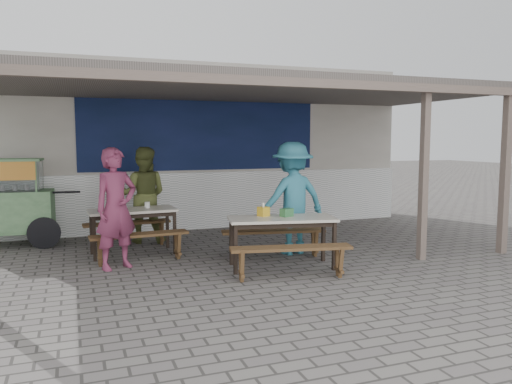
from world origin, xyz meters
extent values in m
plane|color=#5F5B56|center=(0.00, 0.00, 0.00)|extent=(60.00, 60.00, 0.00)
cube|color=beige|center=(0.00, 3.60, 1.75)|extent=(9.00, 1.20, 3.50)
cube|color=white|center=(0.00, 2.97, 0.60)|extent=(9.00, 0.10, 1.20)
cube|color=#101B4F|center=(-0.20, 2.98, 2.05)|extent=(5.00, 0.03, 1.60)
cube|color=#57504B|center=(0.00, 1.00, 2.75)|extent=(9.00, 4.20, 0.12)
cube|color=#716055|center=(0.00, -1.05, 2.65)|extent=(9.00, 0.12, 0.12)
cube|color=#716055|center=(3.90, -1.00, 1.35)|extent=(0.12, 0.12, 2.70)
cube|color=#716055|center=(2.35, -0.90, 1.35)|extent=(0.11, 0.11, 2.70)
cube|color=beige|center=(-1.88, 1.05, 0.73)|extent=(1.42, 0.71, 0.04)
cube|color=black|center=(-1.88, 1.05, 0.67)|extent=(1.32, 0.61, 0.06)
cube|color=black|center=(-2.50, 0.75, 0.35)|extent=(0.05, 0.05, 0.71)
cube|color=black|center=(-1.24, 0.82, 0.35)|extent=(0.05, 0.05, 0.71)
cube|color=black|center=(-2.53, 1.27, 0.35)|extent=(0.05, 0.05, 0.71)
cube|color=black|center=(-1.26, 1.34, 0.35)|extent=(0.05, 0.05, 0.71)
cube|color=brown|center=(-1.85, 0.45, 0.43)|extent=(1.50, 0.36, 0.04)
cube|color=brown|center=(-2.44, 0.42, 0.21)|extent=(0.06, 0.28, 0.41)
cube|color=brown|center=(-1.26, 0.48, 0.21)|extent=(0.06, 0.28, 0.41)
cube|color=brown|center=(-1.91, 1.64, 0.43)|extent=(1.50, 0.36, 0.04)
cube|color=brown|center=(-2.51, 1.61, 0.21)|extent=(0.06, 0.28, 0.41)
cube|color=brown|center=(-1.32, 1.67, 0.21)|extent=(0.06, 0.28, 0.41)
cube|color=beige|center=(0.08, -0.60, 0.73)|extent=(1.66, 0.97, 0.04)
cube|color=black|center=(0.08, -0.60, 0.67)|extent=(1.54, 0.85, 0.06)
cube|color=black|center=(-0.68, -0.73, 0.35)|extent=(0.05, 0.05, 0.71)
cube|color=black|center=(0.73, -1.01, 0.35)|extent=(0.05, 0.05, 0.71)
cube|color=black|center=(-0.57, -0.19, 0.35)|extent=(0.05, 0.05, 0.71)
cube|color=black|center=(0.83, -0.47, 0.35)|extent=(0.05, 0.05, 0.71)
cube|color=brown|center=(-0.05, -1.22, 0.43)|extent=(1.68, 0.60, 0.04)
cube|color=brown|center=(-0.71, -1.08, 0.21)|extent=(0.10, 0.28, 0.41)
cube|color=brown|center=(0.62, -1.35, 0.21)|extent=(0.10, 0.28, 0.41)
cube|color=brown|center=(0.20, 0.02, 0.43)|extent=(1.68, 0.60, 0.04)
cube|color=brown|center=(-0.46, 0.15, 0.21)|extent=(0.10, 0.28, 0.41)
cube|color=brown|center=(0.87, -0.12, 0.21)|extent=(0.10, 0.28, 0.41)
cube|color=#76A970|center=(-3.80, 2.40, 0.64)|extent=(1.38, 0.79, 0.69)
cube|color=#76A970|center=(-3.80, 2.40, 0.28)|extent=(1.33, 0.75, 0.05)
cylinder|color=black|center=(-3.28, 1.99, 0.28)|extent=(0.56, 0.09, 0.55)
cube|color=silver|center=(-3.85, 2.40, 1.26)|extent=(1.13, 0.67, 0.54)
cube|color=#76A970|center=(-3.85, 2.40, 1.53)|extent=(1.17, 0.71, 0.04)
cube|color=#C33A2D|center=(-3.87, 2.09, 1.36)|extent=(0.99, 0.09, 0.32)
cylinder|color=black|center=(-3.01, 2.34, 0.94)|extent=(0.69, 0.09, 0.04)
imported|color=#772D4B|center=(-2.21, 0.20, 0.89)|extent=(0.77, 0.65, 1.78)
imported|color=#555D2C|center=(-1.57, 1.97, 0.88)|extent=(1.02, 0.90, 1.76)
imported|color=teal|center=(0.60, 0.19, 0.93)|extent=(1.26, 0.81, 1.85)
cube|color=gold|center=(-0.13, -0.39, 0.82)|extent=(0.18, 0.18, 0.14)
cube|color=#306C3C|center=(0.18, -0.54, 0.81)|extent=(0.21, 0.18, 0.12)
cylinder|color=silver|center=(-1.63, 1.13, 0.80)|extent=(0.09, 0.09, 0.10)
imported|color=white|center=(-2.21, 1.05, 0.77)|extent=(0.20, 0.20, 0.04)
camera|label=1|loc=(-2.79, -7.26, 1.89)|focal=35.00mm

